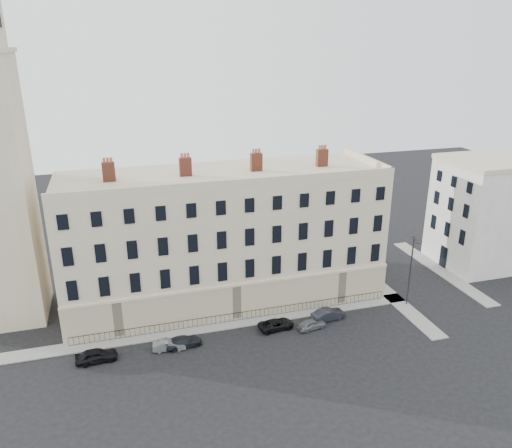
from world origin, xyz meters
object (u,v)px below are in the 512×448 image
object	(u,v)px
car_b	(169,345)
car_c	(183,342)
car_f	(328,314)
car_d	(276,324)
car_e	(312,324)
car_a	(96,355)
streetlamp	(411,268)

from	to	relation	value
car_b	car_c	size ratio (longest dim) A/B	0.85
car_c	car_f	distance (m)	16.07
car_d	car_e	bearing A→B (deg)	-111.43
car_a	car_b	xyz separation A→B (m)	(6.89, 0.00, -0.13)
car_e	car_f	world-z (taller)	car_f
car_b	streetlamp	size ratio (longest dim) A/B	0.38
car_a	streetlamp	xyz separation A→B (m)	(34.40, 1.14, 4.09)
car_a	car_e	distance (m)	21.90
car_a	car_b	world-z (taller)	car_a
car_e	car_f	size ratio (longest dim) A/B	0.82
car_a	streetlamp	distance (m)	34.66
car_b	car_f	size ratio (longest dim) A/B	0.83
car_a	car_b	distance (m)	6.89
car_b	car_d	bearing A→B (deg)	-80.89
car_b	car_e	bearing A→B (deg)	-85.54
car_c	car_e	xyz separation A→B (m)	(13.60, -0.55, -0.00)
car_c	streetlamp	world-z (taller)	streetlamp
car_e	streetlamp	world-z (taller)	streetlamp
car_c	car_a	bearing A→B (deg)	85.35
car_b	car_c	xyz separation A→B (m)	(1.41, 0.14, 0.02)
car_d	car_c	bearing A→B (deg)	87.05
car_d	streetlamp	xyz separation A→B (m)	(16.13, 0.52, 4.21)
car_b	car_e	xyz separation A→B (m)	(15.01, -0.41, 0.01)
car_e	streetlamp	distance (m)	13.28
car_b	car_c	distance (m)	1.41
car_a	car_f	distance (m)	24.36
car_a	car_f	bearing A→B (deg)	-91.36
car_c	car_f	xyz separation A→B (m)	(16.06, 0.63, 0.09)
car_c	streetlamp	size ratio (longest dim) A/B	0.44
car_b	streetlamp	world-z (taller)	streetlamp
car_e	car_d	bearing A→B (deg)	64.47
car_a	car_c	xyz separation A→B (m)	(8.29, 0.15, -0.12)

